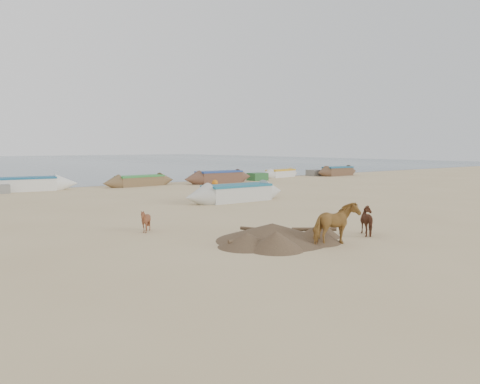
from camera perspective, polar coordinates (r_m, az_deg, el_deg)
name	(u,v)px	position (r m, az deg, el deg)	size (l,w,h in m)	color
ground	(307,228)	(17.03, 8.22, -4.39)	(140.00, 140.00, 0.00)	tan
cow_adult	(336,224)	(14.21, 11.60, -3.85)	(0.69, 1.50, 1.27)	olive
calf_front	(146,221)	(16.33, -11.45, -3.47)	(0.64, 0.72, 0.79)	brown
calf_right	(370,221)	(16.10, 15.60, -3.42)	(0.94, 0.80, 0.95)	#532C1B
near_canoe	(237,193)	(24.99, -0.36, -0.11)	(6.40, 1.38, 0.91)	beige
debris_pile	(272,232)	(14.67, 3.97, -4.88)	(3.55, 3.55, 0.55)	brown
waterline_canoes	(82,183)	(34.04, -18.71, 1.08)	(55.58, 4.41, 0.98)	brown
beach_clutter	(149,182)	(35.00, -10.98, 1.17)	(47.12, 4.43, 0.64)	#326F32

